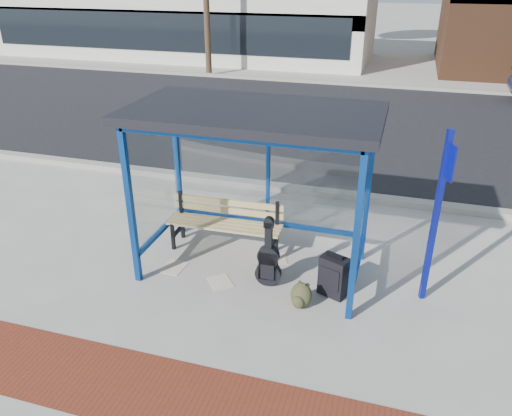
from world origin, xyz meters
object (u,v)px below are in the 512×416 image
(guitar_bag, at_px, (268,262))
(backpack, at_px, (301,296))
(bench, at_px, (226,221))
(suitcase, at_px, (334,276))

(guitar_bag, distance_m, backpack, 0.69)
(bench, height_order, backpack, bench)
(bench, relative_size, backpack, 5.21)
(bench, height_order, suitcase, bench)
(bench, xyz_separation_m, backpack, (1.46, -1.16, -0.31))
(guitar_bag, height_order, backpack, guitar_bag)
(bench, xyz_separation_m, guitar_bag, (0.91, -0.79, -0.11))
(guitar_bag, xyz_separation_m, suitcase, (0.91, 0.02, -0.07))
(bench, relative_size, suitcase, 2.83)
(bench, distance_m, guitar_bag, 1.22)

